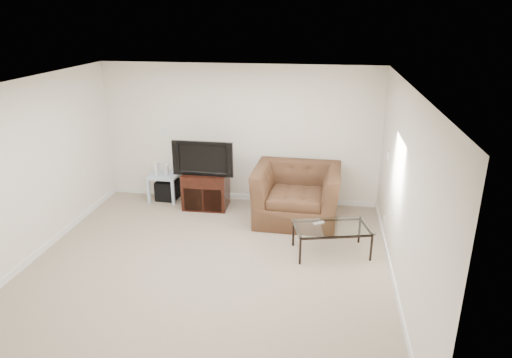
% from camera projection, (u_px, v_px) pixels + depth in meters
% --- Properties ---
extents(floor, '(5.00, 5.00, 0.00)m').
position_uv_depth(floor, '(207.00, 268.00, 6.29)').
color(floor, tan).
rests_on(floor, ground).
extents(ceiling, '(5.00, 5.00, 0.00)m').
position_uv_depth(ceiling, '(199.00, 85.00, 5.43)').
color(ceiling, white).
rests_on(ceiling, ground).
extents(wall_back, '(5.00, 0.02, 2.50)m').
position_uv_depth(wall_back, '(240.00, 135.00, 8.18)').
color(wall_back, silver).
rests_on(wall_back, ground).
extents(wall_left, '(0.02, 5.00, 2.50)m').
position_uv_depth(wall_left, '(26.00, 173.00, 6.22)').
color(wall_left, silver).
rests_on(wall_left, ground).
extents(wall_right, '(0.02, 5.00, 2.50)m').
position_uv_depth(wall_right, '(404.00, 194.00, 5.50)').
color(wall_right, silver).
rests_on(wall_right, ground).
extents(plate_back, '(0.12, 0.02, 0.12)m').
position_uv_depth(plate_back, '(165.00, 132.00, 8.37)').
color(plate_back, white).
rests_on(plate_back, wall_back).
extents(plate_right_switch, '(0.02, 0.09, 0.13)m').
position_uv_depth(plate_right_switch, '(388.00, 156.00, 6.99)').
color(plate_right_switch, white).
rests_on(plate_right_switch, wall_right).
extents(plate_right_outlet, '(0.02, 0.08, 0.12)m').
position_uv_depth(plate_right_outlet, '(384.00, 220.00, 7.04)').
color(plate_right_outlet, white).
rests_on(plate_right_outlet, wall_right).
extents(tv_stand, '(0.79, 0.56, 0.65)m').
position_uv_depth(tv_stand, '(206.00, 190.00, 8.16)').
color(tv_stand, black).
rests_on(tv_stand, floor).
extents(dvd_player, '(0.48, 0.34, 0.07)m').
position_uv_depth(dvd_player, '(205.00, 180.00, 8.05)').
color(dvd_player, black).
rests_on(dvd_player, tv_stand).
extents(television, '(0.99, 0.21, 0.62)m').
position_uv_depth(television, '(204.00, 157.00, 7.91)').
color(television, black).
rests_on(television, tv_stand).
extents(side_table, '(0.52, 0.52, 0.50)m').
position_uv_depth(side_table, '(165.00, 187.00, 8.52)').
color(side_table, '#CDEAF8').
rests_on(side_table, floor).
extents(subwoofer, '(0.39, 0.39, 0.37)m').
position_uv_depth(subwoofer, '(167.00, 190.00, 8.56)').
color(subwoofer, black).
rests_on(subwoofer, floor).
extents(game_console, '(0.06, 0.17, 0.23)m').
position_uv_depth(game_console, '(157.00, 168.00, 8.39)').
color(game_console, white).
rests_on(game_console, side_table).
extents(game_case, '(0.07, 0.15, 0.20)m').
position_uv_depth(game_case, '(167.00, 170.00, 8.37)').
color(game_case, silver).
rests_on(game_case, side_table).
extents(recliner, '(1.44, 0.96, 1.23)m').
position_uv_depth(recliner, '(297.00, 185.00, 7.57)').
color(recliner, brown).
rests_on(recliner, floor).
extents(coffee_table, '(1.21, 0.87, 0.43)m').
position_uv_depth(coffee_table, '(331.00, 240.00, 6.61)').
color(coffee_table, black).
rests_on(coffee_table, floor).
extents(remote, '(0.17, 0.14, 0.02)m').
position_uv_depth(remote, '(319.00, 223.00, 6.62)').
color(remote, '#B2B2B7').
rests_on(remote, coffee_table).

